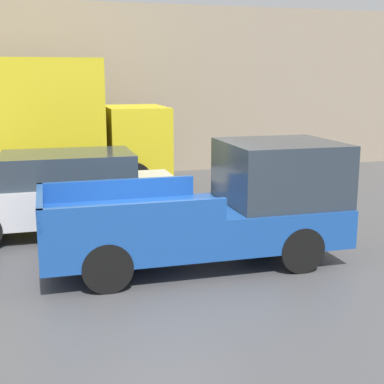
{
  "coord_description": "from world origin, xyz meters",
  "views": [
    {
      "loc": [
        -1.85,
        -8.28,
        3.17
      ],
      "look_at": [
        0.78,
        1.24,
        1.03
      ],
      "focal_mm": 50.0,
      "sensor_mm": 36.0,
      "label": 1
    }
  ],
  "objects_px": {
    "delivery_truck": "(15,125)",
    "car": "(64,192)",
    "pickup_truck": "(221,207)",
    "newspaper_box": "(125,160)"
  },
  "relations": [
    {
      "from": "delivery_truck",
      "to": "car",
      "type": "bearing_deg",
      "value": -74.02
    },
    {
      "from": "pickup_truck",
      "to": "car",
      "type": "xyz_separation_m",
      "value": [
        -2.57,
        2.58,
        -0.12
      ]
    },
    {
      "from": "newspaper_box",
      "to": "pickup_truck",
      "type": "bearing_deg",
      "value": -87.42
    },
    {
      "from": "pickup_truck",
      "to": "car",
      "type": "height_order",
      "value": "pickup_truck"
    },
    {
      "from": "newspaper_box",
      "to": "delivery_truck",
      "type": "bearing_deg",
      "value": -141.26
    },
    {
      "from": "car",
      "to": "delivery_truck",
      "type": "distance_m",
      "value": 3.92
    },
    {
      "from": "delivery_truck",
      "to": "newspaper_box",
      "type": "xyz_separation_m",
      "value": [
        3.21,
        2.57,
        -1.44
      ]
    },
    {
      "from": "car",
      "to": "pickup_truck",
      "type": "bearing_deg",
      "value": -45.17
    },
    {
      "from": "newspaper_box",
      "to": "car",
      "type": "bearing_deg",
      "value": -109.33
    },
    {
      "from": "car",
      "to": "newspaper_box",
      "type": "height_order",
      "value": "car"
    }
  ]
}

